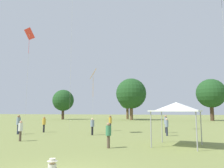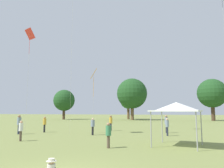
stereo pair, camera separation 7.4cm
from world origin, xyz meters
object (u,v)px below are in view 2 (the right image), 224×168
at_px(person_standing_3, 167,125).
at_px(person_standing_5, 19,123).
at_px(kite_0, 30,37).
at_px(person_standing_7, 111,122).
at_px(person_standing_6, 45,123).
at_px(distant_tree_1, 212,93).
at_px(person_standing_0, 108,133).
at_px(person_standing_1, 93,125).
at_px(canopy_tent, 176,107).
at_px(seated_toddler, 51,168).
at_px(person_standing_4, 21,129).
at_px(kite_3, 94,75).
at_px(distant_tree_0, 132,94).
at_px(distant_tree_3, 64,100).
at_px(distant_tree_2, 128,101).
at_px(person_standing_2, 166,122).

height_order(person_standing_3, person_standing_5, person_standing_5).
bearing_deg(kite_0, person_standing_7, -63.81).
distance_m(person_standing_6, distant_tree_1, 43.04).
relative_size(person_standing_0, person_standing_5, 0.83).
xyz_separation_m(kite_0, distant_tree_1, (22.10, 39.68, -2.91)).
xyz_separation_m(person_standing_1, canopy_tent, (7.62, -4.69, 1.54)).
height_order(seated_toddler, person_standing_5, person_standing_5).
distance_m(person_standing_1, person_standing_4, 6.57).
bearing_deg(kite_3, person_standing_7, -170.23).
bearing_deg(person_standing_5, seated_toddler, 61.49).
bearing_deg(person_standing_6, person_standing_4, 59.69).
relative_size(seated_toddler, person_standing_5, 0.33).
bearing_deg(distant_tree_1, person_standing_7, -115.79).
bearing_deg(person_standing_0, person_standing_7, 67.94).
bearing_deg(kite_3, distant_tree_0, -155.40).
bearing_deg(seated_toddler, person_standing_1, 105.57).
height_order(person_standing_4, kite_3, kite_3).
xyz_separation_m(person_standing_3, kite_0, (-12.65, -3.34, 8.50)).
xyz_separation_m(kite_0, distant_tree_3, (-16.58, 37.85, -4.16)).
bearing_deg(kite_3, person_standing_3, 112.74).
xyz_separation_m(person_standing_7, distant_tree_2, (-5.91, 38.17, 4.21)).
height_order(person_standing_5, person_standing_6, person_standing_5).
height_order(person_standing_1, kite_3, kite_3).
xyz_separation_m(person_standing_3, person_standing_7, (-6.41, 3.52, 0.08)).
bearing_deg(kite_0, distant_tree_0, -25.31).
xyz_separation_m(person_standing_6, person_standing_7, (6.32, 3.64, 0.05)).
distance_m(person_standing_5, person_standing_6, 2.72).
bearing_deg(person_standing_2, person_standing_3, 6.25).
xyz_separation_m(person_standing_0, distant_tree_3, (-26.02, 42.41, 4.41)).
xyz_separation_m(person_standing_2, person_standing_5, (-13.85, -5.30, -0.01)).
distance_m(person_standing_0, person_standing_2, 11.10).
relative_size(person_standing_6, kite_0, 0.16).
bearing_deg(person_standing_0, person_standing_1, 80.62).
xyz_separation_m(person_standing_7, distant_tree_3, (-22.82, 31.00, 4.27)).
xyz_separation_m(person_standing_3, distant_tree_1, (9.45, 36.34, 5.59)).
height_order(seated_toddler, person_standing_7, person_standing_7).
bearing_deg(kite_3, distant_tree_3, -127.65).
distance_m(person_standing_0, distant_tree_2, 50.59).
relative_size(person_standing_3, distant_tree_2, 0.21).
height_order(kite_0, distant_tree_3, kite_0).
bearing_deg(person_standing_6, person_standing_3, 131.22).
distance_m(kite_3, distant_tree_2, 42.36).
relative_size(person_standing_7, distant_tree_0, 0.16).
distance_m(person_standing_2, person_standing_6, 12.88).
bearing_deg(seated_toddler, canopy_tent, 62.93).
bearing_deg(person_standing_4, distant_tree_2, 126.86).
height_order(person_standing_1, person_standing_2, person_standing_2).
relative_size(person_standing_3, person_standing_4, 1.05).
height_order(person_standing_5, distant_tree_2, distant_tree_2).
bearing_deg(person_standing_0, person_standing_2, 36.44).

